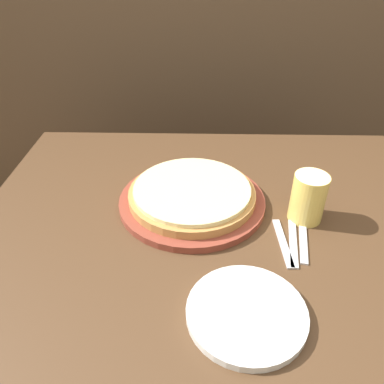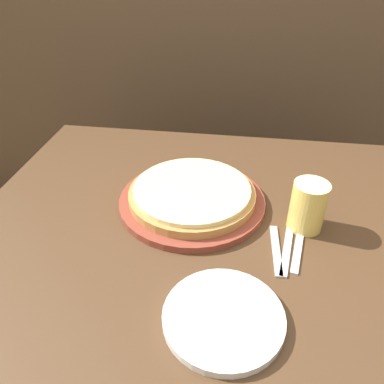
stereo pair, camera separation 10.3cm
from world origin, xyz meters
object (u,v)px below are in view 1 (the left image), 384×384
at_px(pizza_on_board, 192,196).
at_px(fork, 283,243).
at_px(beer_glass, 309,196).
at_px(dinner_knife, 293,243).
at_px(spoon, 303,243).
at_px(dinner_plate, 246,313).

distance_m(pizza_on_board, fork, 0.28).
distance_m(beer_glass, fork, 0.14).
xyz_separation_m(pizza_on_board, fork, (0.23, -0.16, -0.02)).
relative_size(dinner_knife, spoon, 1.17).
bearing_deg(dinner_plate, pizza_on_board, 107.42).
bearing_deg(pizza_on_board, beer_glass, -10.96).
distance_m(beer_glass, spoon, 0.12).
bearing_deg(dinner_plate, spoon, 53.17).
relative_size(pizza_on_board, beer_glass, 3.09).
height_order(beer_glass, dinner_plate, beer_glass).
xyz_separation_m(dinner_knife, spoon, (0.02, 0.00, 0.00)).
relative_size(pizza_on_board, dinner_plate, 1.68).
xyz_separation_m(fork, spoon, (0.05, 0.00, 0.00)).
bearing_deg(fork, pizza_on_board, 145.08).
xyz_separation_m(pizza_on_board, dinner_knife, (0.25, -0.16, -0.02)).
bearing_deg(dinner_knife, fork, 180.00).
bearing_deg(fork, spoon, 0.00).
relative_size(pizza_on_board, fork, 2.33).
relative_size(beer_glass, dinner_plate, 0.54).
relative_size(pizza_on_board, spoon, 2.74).
relative_size(beer_glass, dinner_knife, 0.75).
relative_size(beer_glass, fork, 0.75).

